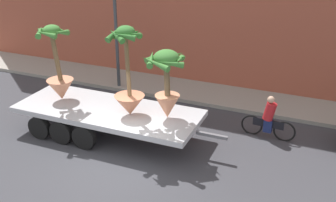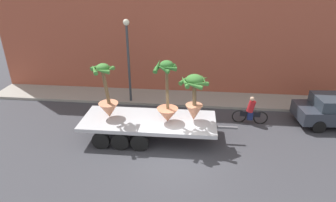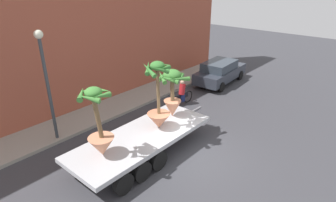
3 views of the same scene
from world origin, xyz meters
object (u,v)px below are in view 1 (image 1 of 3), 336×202
object	(u,v)px
potted_palm_front	(128,83)
cyclist	(269,119)
potted_palm_rear	(58,72)
street_lamp	(115,15)
potted_palm_middle	(167,81)
flatbed_trailer	(102,113)

from	to	relation	value
potted_palm_front	cyclist	bearing A→B (deg)	26.13
potted_palm_rear	cyclist	bearing A→B (deg)	15.13
potted_palm_rear	potted_palm_front	bearing A→B (deg)	-3.13
cyclist	street_lamp	world-z (taller)	street_lamp
potted_palm_middle	street_lamp	xyz separation A→B (m)	(-3.82, 3.59, 1.02)
cyclist	street_lamp	distance (m)	7.47
flatbed_trailer	cyclist	distance (m)	5.64
flatbed_trailer	potted_palm_middle	bearing A→B (deg)	4.40
potted_palm_middle	street_lamp	size ratio (longest dim) A/B	0.46
potted_palm_rear	street_lamp	world-z (taller)	street_lamp
potted_palm_rear	potted_palm_middle	bearing A→B (deg)	1.70
potted_palm_rear	potted_palm_middle	size ratio (longest dim) A/B	1.18
flatbed_trailer	cyclist	bearing A→B (deg)	20.18
flatbed_trailer	street_lamp	bearing A→B (deg)	111.54
potted_palm_rear	potted_palm_middle	xyz separation A→B (m)	(4.01, 0.12, 0.23)
flatbed_trailer	cyclist	size ratio (longest dim) A/B	3.96
potted_palm_front	street_lamp	size ratio (longest dim) A/B	0.60
potted_palm_middle	cyclist	size ratio (longest dim) A/B	1.21
potted_palm_middle	street_lamp	world-z (taller)	street_lamp
flatbed_trailer	street_lamp	world-z (taller)	street_lamp
potted_palm_front	potted_palm_middle	bearing A→B (deg)	12.86
street_lamp	cyclist	bearing A→B (deg)	-15.06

